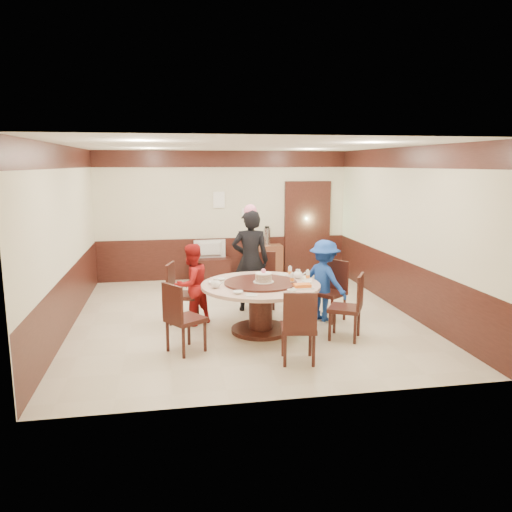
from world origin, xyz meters
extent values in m
plane|color=beige|center=(0.00, 0.00, 0.00)|extent=(6.00, 6.00, 0.00)
plane|color=silver|center=(0.00, 0.00, 2.80)|extent=(6.00, 6.00, 0.00)
cube|color=beige|center=(0.00, 3.00, 1.40)|extent=(5.50, 0.04, 2.80)
cube|color=beige|center=(0.00, -3.00, 1.40)|extent=(5.50, 0.04, 2.80)
cube|color=beige|center=(-2.75, 0.00, 1.40)|extent=(0.04, 6.00, 2.80)
cube|color=beige|center=(2.75, 0.00, 1.40)|extent=(0.04, 6.00, 2.80)
cube|color=#351510|center=(0.00, 0.00, 0.45)|extent=(5.50, 6.00, 0.90)
cube|color=#351510|center=(0.00, 0.00, 2.62)|extent=(5.50, 6.00, 0.35)
cube|color=#351510|center=(1.90, 2.95, 1.05)|extent=(1.05, 0.08, 2.18)
cube|color=#92E2A3|center=(1.90, 2.97, 1.05)|extent=(0.88, 0.02, 2.05)
cylinder|color=#351510|center=(0.13, -0.76, 0.03)|extent=(0.89, 0.89, 0.06)
cylinder|color=#351510|center=(0.13, -0.76, 0.35)|extent=(0.36, 0.36, 0.65)
cylinder|color=#CAA393|center=(0.13, -0.76, 0.72)|extent=(1.79, 1.79, 0.05)
cylinder|color=#351510|center=(0.13, -0.76, 0.77)|extent=(1.09, 1.09, 0.03)
cube|color=#351510|center=(1.34, -0.38, 0.45)|extent=(0.62, 0.62, 0.06)
cube|color=#351510|center=(1.51, -0.26, 0.72)|extent=(0.28, 0.36, 0.50)
cube|color=#351510|center=(1.34, -0.38, 0.21)|extent=(0.36, 0.36, 0.42)
cube|color=#351510|center=(0.43, 0.54, 0.45)|extent=(0.52, 0.52, 0.06)
cube|color=#351510|center=(0.47, 0.74, 0.72)|extent=(0.42, 0.13, 0.50)
cube|color=#351510|center=(0.43, 0.54, 0.21)|extent=(0.36, 0.36, 0.42)
cube|color=#351510|center=(-0.99, -0.10, 0.45)|extent=(0.55, 0.55, 0.06)
cube|color=#351510|center=(-1.20, -0.04, 0.72)|extent=(0.16, 0.41, 0.50)
cube|color=#351510|center=(-0.99, -0.10, 0.21)|extent=(0.36, 0.36, 0.42)
cube|color=#351510|center=(-1.01, -1.38, 0.45)|extent=(0.61, 0.61, 0.06)
cube|color=#351510|center=(-1.18, -1.50, 0.72)|extent=(0.27, 0.37, 0.50)
cube|color=#351510|center=(-1.01, -1.38, 0.21)|extent=(0.36, 0.36, 0.42)
cube|color=#351510|center=(0.39, -1.99, 0.45)|extent=(0.51, 0.51, 0.06)
cube|color=#351510|center=(0.36, -2.19, 0.72)|extent=(0.42, 0.11, 0.50)
cube|color=#351510|center=(0.39, -1.99, 0.21)|extent=(0.36, 0.36, 0.42)
cube|color=#351510|center=(1.28, -1.26, 0.45)|extent=(0.60, 0.60, 0.06)
cube|color=#351510|center=(1.47, -1.37, 0.72)|extent=(0.24, 0.39, 0.50)
cube|color=#351510|center=(1.28, -1.26, 0.21)|extent=(0.36, 0.36, 0.42)
imported|color=black|center=(0.17, 0.40, 0.88)|extent=(0.68, 0.49, 1.76)
imported|color=#A21515|center=(-0.87, -0.21, 0.65)|extent=(0.80, 0.77, 1.29)
imported|color=#183F9E|center=(1.26, -0.35, 0.66)|extent=(0.86, 0.98, 1.32)
cylinder|color=white|center=(0.17, -0.78, 0.79)|extent=(0.31, 0.31, 0.01)
cylinder|color=tan|center=(0.17, -0.78, 0.85)|extent=(0.25, 0.25, 0.11)
cylinder|color=white|center=(0.17, -0.78, 0.91)|extent=(0.25, 0.25, 0.01)
sphere|color=pink|center=(0.17, -0.78, 0.95)|extent=(0.07, 0.07, 0.07)
ellipsoid|color=white|center=(-0.56, -0.90, 0.81)|extent=(0.17, 0.15, 0.13)
ellipsoid|color=white|center=(0.77, -0.52, 0.81)|extent=(0.17, 0.15, 0.13)
imported|color=white|center=(-0.42, -0.44, 0.77)|extent=(0.14, 0.14, 0.03)
imported|color=white|center=(0.47, -1.34, 0.77)|extent=(0.14, 0.14, 0.04)
imported|color=white|center=(-0.28, -1.27, 0.77)|extent=(0.14, 0.14, 0.04)
imported|color=white|center=(0.82, -0.88, 0.77)|extent=(0.15, 0.15, 0.05)
imported|color=white|center=(-0.57, -0.63, 0.77)|extent=(0.15, 0.15, 0.04)
cylinder|color=white|center=(-0.12, -1.41, 0.76)|extent=(0.18, 0.18, 0.01)
cylinder|color=white|center=(0.58, -0.26, 0.76)|extent=(0.18, 0.18, 0.01)
cube|color=white|center=(0.68, -1.13, 0.76)|extent=(0.30, 0.20, 0.02)
cube|color=orange|center=(0.68, -1.13, 0.79)|extent=(0.24, 0.15, 0.04)
cylinder|color=white|center=(0.60, -0.85, 0.83)|extent=(0.06, 0.06, 0.16)
cylinder|color=white|center=(0.88, -0.70, 0.83)|extent=(0.06, 0.06, 0.16)
cylinder|color=white|center=(0.68, -0.38, 0.83)|extent=(0.06, 0.06, 0.16)
cube|color=#351510|center=(-0.33, 2.75, 0.25)|extent=(0.85, 0.45, 0.50)
imported|color=gray|center=(-0.33, 2.75, 0.70)|extent=(0.69, 0.13, 0.40)
cube|color=brown|center=(0.86, 2.78, 0.38)|extent=(0.80, 0.40, 0.75)
cylinder|color=silver|center=(0.94, 2.78, 0.94)|extent=(0.15, 0.15, 0.38)
cube|color=white|center=(-0.10, 2.96, 1.75)|extent=(0.25, 0.00, 0.35)
cube|color=white|center=(0.55, 2.96, 1.45)|extent=(0.30, 0.00, 0.22)
camera|label=1|loc=(-1.20, -7.90, 2.51)|focal=35.00mm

